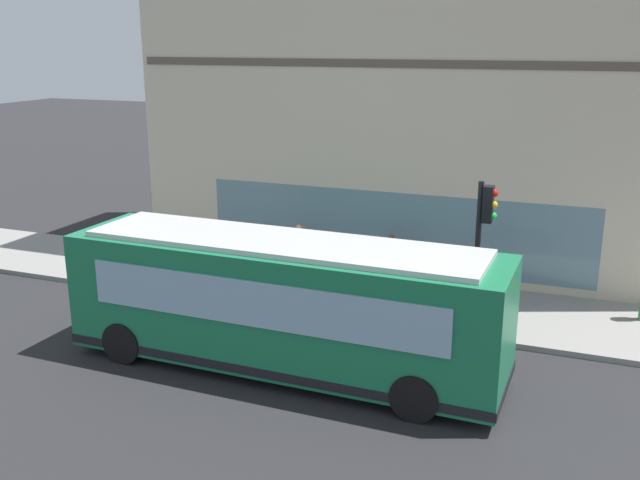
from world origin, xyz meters
The scene contains 9 objects.
ground centered at (0.00, 0.00, 0.00)m, with size 120.00×120.00×0.00m, color #262628.
sidewalk_curb centered at (4.61, 0.00, 0.07)m, with size 4.02×40.00×0.15m, color gray.
building_corner centered at (9.79, 0.00, 6.02)m, with size 6.41×17.45×12.05m.
city_bus_nearside centered at (-0.39, 0.55, 1.55)m, with size 2.75×10.09×3.07m.
traffic_light_near_corner centered at (3.02, -3.33, 2.85)m, with size 0.32×0.49×3.88m.
fire_hydrant centered at (4.58, -2.28, 0.51)m, with size 0.35×0.35×0.74m.
pedestrian_near_hydrant centered at (4.90, 2.37, 1.21)m, with size 0.32×0.32×1.83m.
pedestrian_by_light_pole centered at (5.79, -0.24, 1.04)m, with size 0.32×0.32×1.56m.
newspaper_vending_box centered at (5.83, 2.95, 0.60)m, with size 0.44×0.43×0.90m.
Camera 1 is at (-14.24, -5.76, 7.34)m, focal length 40.32 mm.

